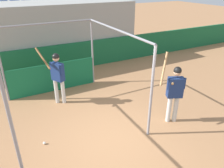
{
  "coord_description": "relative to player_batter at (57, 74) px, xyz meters",
  "views": [
    {
      "loc": [
        -2.14,
        -4.09,
        3.86
      ],
      "look_at": [
        0.63,
        1.22,
        0.97
      ],
      "focal_mm": 35.0,
      "sensor_mm": 36.0,
      "label": 1
    }
  ],
  "objects": [
    {
      "name": "ground_plane",
      "position": [
        0.7,
        -2.52,
        -1.07
      ],
      "size": [
        60.0,
        60.0,
        0.0
      ],
      "primitive_type": "plane",
      "color": "#A8754C"
    },
    {
      "name": "player_waiting",
      "position": [
        2.63,
        -2.6,
        -0.02
      ],
      "size": [
        0.82,
        0.57,
        2.09
      ],
      "rotation": [
        0.0,
        0.0,
        2.71
      ],
      "color": "silver",
      "rests_on": "ground"
    },
    {
      "name": "player_batter",
      "position": [
        0.0,
        0.0,
        0.0
      ],
      "size": [
        0.74,
        0.73,
        1.92
      ],
      "rotation": [
        0.0,
        0.0,
        2.07
      ],
      "color": "silver",
      "rests_on": "ground"
    },
    {
      "name": "batting_cage",
      "position": [
        0.05,
        0.21,
        0.09
      ],
      "size": [
        3.3,
        3.86,
        2.55
      ],
      "color": "gray",
      "rests_on": "ground"
    },
    {
      "name": "bleacher_section",
      "position": [
        0.7,
        4.44,
        0.39
      ],
      "size": [
        8.15,
        3.2,
        2.93
      ],
      "color": "#9E9E99",
      "rests_on": "ground"
    },
    {
      "name": "baseball",
      "position": [
        -0.96,
        -1.9,
        -1.03
      ],
      "size": [
        0.07,
        0.07,
        0.07
      ],
      "color": "white",
      "rests_on": "ground"
    },
    {
      "name": "outfield_wall",
      "position": [
        0.7,
        2.78,
        -0.45
      ],
      "size": [
        24.0,
        0.12,
        1.25
      ],
      "color": "#196038",
      "rests_on": "ground"
    }
  ]
}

